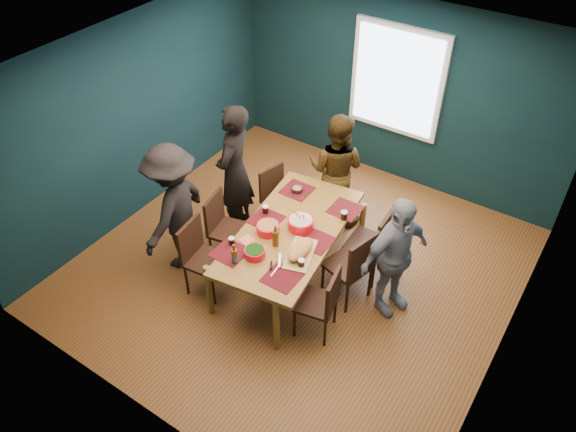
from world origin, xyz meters
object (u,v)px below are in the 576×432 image
Objects in this scene: bowl_salad at (268,228)px; cutting_board at (300,251)px; chair_right_far at (375,240)px; bowl_dumpling at (301,223)px; dining_table at (290,235)px; person_near_left at (174,208)px; chair_left_near at (199,252)px; bowl_herbs at (255,252)px; chair_right_mid at (355,263)px; chair_left_mid at (222,223)px; chair_right_near at (324,299)px; person_right at (395,257)px; person_back at (336,169)px; chair_left_far at (277,194)px; person_far_left at (234,172)px.

cutting_board reaches higher than bowl_salad.
chair_right_far is 3.30× the size of bowl_dumpling.
person_near_left reaches higher than dining_table.
chair_left_near is 1.23m from cutting_board.
bowl_salad is 1.14× the size of bowl_herbs.
bowl_salad is at bearing -149.28° from chair_right_mid.
bowl_dumpling reaches higher than chair_left_mid.
bowl_dumpling reaches higher than chair_right_near.
chair_right_mid is 1.11× the size of chair_right_near.
person_right is at bearing 17.53° from bowl_salad.
bowl_herbs is (-0.09, -0.57, 0.13)m from dining_table.
dining_table is 2.42× the size of chair_right_near.
chair_right_mid is 0.68m from cutting_board.
chair_left_near is at bearing -177.34° from cutting_board.
chair_right_far is at bearing 34.60° from bowl_dumpling.
chair_right_near is (0.75, -0.49, -0.19)m from dining_table.
chair_right_far is (1.72, 0.74, 0.03)m from chair_left_mid.
dining_table is at bearing 100.85° from person_near_left.
person_back is 1.72m from person_right.
chair_right_far is at bearing 8.01° from chair_left_far.
chair_right_near is (1.56, 0.20, -0.03)m from chair_left_near.
chair_left_mid is at bearing -159.69° from chair_right_far.
person_back is at bearing 137.87° from person_near_left.
person_far_left is 6.06× the size of bowl_dumpling.
chair_left_far is 2.96× the size of bowl_dumpling.
bowl_salad is (-0.03, -1.50, 0.05)m from person_back.
person_far_left is 2.33m from person_right.
person_near_left is (-2.52, -0.77, 0.07)m from person_right.
chair_right_mid is at bearing 96.60° from person_near_left.
chair_left_near is 2.07m from chair_right_far.
bowl_herbs is (-1.28, -0.84, 0.06)m from person_right.
person_right is (0.38, -0.34, 0.20)m from chair_right_far.
chair_left_far is at bearing 65.95° from chair_left_mid.
chair_right_near is 0.53× the size of person_near_left.
chair_left_far is 1.45m from chair_left_near.
chair_left_far is 0.58× the size of person_right.
chair_right_far is 0.64× the size of person_right.
chair_right_far reaches higher than chair_right_near.
chair_left_far is 0.56× the size of person_back.
person_near_left is (-2.08, -0.01, 0.32)m from chair_right_near.
chair_right_far is 1.23m from person_back.
person_near_left is 1.24m from bowl_herbs.
person_far_left is at bearing -174.37° from chair_right_mid.
chair_left_mid is at bearing 152.01° from bowl_herbs.
bowl_herbs is at bearing -39.05° from chair_left_mid.
chair_right_mid is 1.06m from bowl_salad.
chair_right_near is 3.00× the size of bowl_dumpling.
chair_right_far is 1.47× the size of cutting_board.
chair_right_mid is 1.49× the size of cutting_board.
dining_table is 1.35m from person_back.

